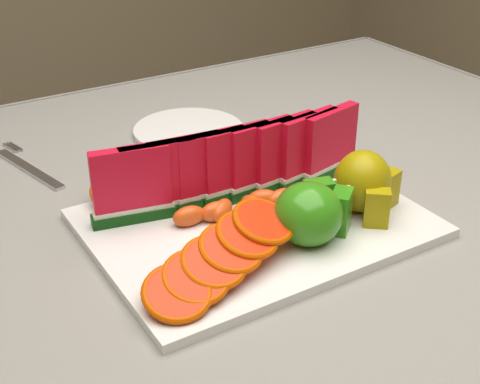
% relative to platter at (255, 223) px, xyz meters
% --- Properties ---
extents(table, '(1.40, 0.90, 0.75)m').
position_rel_platter_xyz_m(table, '(-0.07, 0.08, -0.11)').
color(table, '#4A361E').
rests_on(table, ground).
extents(tablecloth, '(1.53, 1.03, 0.20)m').
position_rel_platter_xyz_m(tablecloth, '(-0.07, 0.08, -0.05)').
color(tablecloth, gray).
rests_on(tablecloth, table).
extents(platter, '(0.40, 0.30, 0.01)m').
position_rel_platter_xyz_m(platter, '(0.00, 0.00, 0.00)').
color(platter, silver).
rests_on(platter, tablecloth).
extents(apple_cluster, '(0.12, 0.10, 0.08)m').
position_rel_platter_xyz_m(apple_cluster, '(0.04, -0.07, 0.04)').
color(apple_cluster, '#20930E').
rests_on(apple_cluster, platter).
extents(pear_cluster, '(0.10, 0.10, 0.08)m').
position_rel_platter_xyz_m(pear_cluster, '(0.13, -0.05, 0.04)').
color(pear_cluster, '#9F8903').
rests_on(pear_cluster, platter).
extents(side_plate, '(0.22, 0.22, 0.01)m').
position_rel_platter_xyz_m(side_plate, '(0.07, 0.30, -0.00)').
color(side_plate, silver).
rests_on(side_plate, tablecloth).
extents(fork, '(0.05, 0.19, 0.00)m').
position_rel_platter_xyz_m(fork, '(-0.20, 0.31, -0.00)').
color(fork, silver).
rests_on(fork, tablecloth).
extents(watermelon_row, '(0.39, 0.07, 0.10)m').
position_rel_platter_xyz_m(watermelon_row, '(0.01, 0.06, 0.05)').
color(watermelon_row, '#0A390F').
rests_on(watermelon_row, platter).
extents(orange_fan_front, '(0.22, 0.13, 0.06)m').
position_rel_platter_xyz_m(orange_fan_front, '(-0.10, -0.08, 0.03)').
color(orange_fan_front, red).
rests_on(orange_fan_front, platter).
extents(orange_fan_back, '(0.24, 0.11, 0.04)m').
position_rel_platter_xyz_m(orange_fan_back, '(-0.05, 0.13, 0.02)').
color(orange_fan_back, red).
rests_on(orange_fan_back, platter).
extents(tangerine_segments, '(0.19, 0.06, 0.03)m').
position_rel_platter_xyz_m(tangerine_segments, '(-0.00, 0.02, 0.02)').
color(tangerine_segments, '#E54817').
rests_on(tangerine_segments, platter).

